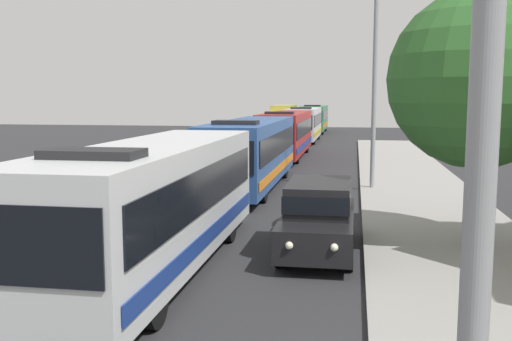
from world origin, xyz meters
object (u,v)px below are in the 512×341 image
object	(u,v)px
bus_second_in_line	(252,151)
white_suv	(318,215)
bus_fourth_in_line	(304,123)
bus_rear	(314,118)
bus_lead	(156,201)
streetlamp_mid	(375,65)
bus_middle	(286,133)
box_truck_oncoming	(283,118)
roadside_tree	(478,80)

from	to	relation	value
bus_second_in_line	white_suv	bearing A→B (deg)	-70.94
bus_fourth_in_line	bus_rear	size ratio (longest dim) A/B	0.95
bus_rear	white_suv	size ratio (longest dim) A/B	2.41
bus_lead	streetlamp_mid	size ratio (longest dim) A/B	1.23
bus_middle	bus_lead	bearing A→B (deg)	-90.00
box_truck_oncoming	roadside_tree	world-z (taller)	roadside_tree
white_suv	box_truck_oncoming	distance (m)	49.85
bus_lead	box_truck_oncoming	world-z (taller)	bus_lead
bus_second_in_line	bus_rear	bearing A→B (deg)	90.00
white_suv	bus_middle	bearing A→B (deg)	98.68
box_truck_oncoming	roadside_tree	distance (m)	49.47
bus_second_in_line	bus_fourth_in_line	size ratio (longest dim) A/B	1.09
bus_lead	streetlamp_mid	world-z (taller)	streetlamp_mid
bus_lead	bus_middle	bearing A→B (deg)	90.00
roadside_tree	box_truck_oncoming	bearing A→B (deg)	102.99
box_truck_oncoming	streetlamp_mid	distance (m)	39.77
bus_lead	roadside_tree	xyz separation A→B (m)	(7.80, 3.48, 2.90)
bus_rear	streetlamp_mid	xyz separation A→B (m)	(5.40, -41.27, 3.81)
bus_fourth_in_line	white_suv	distance (m)	38.48
bus_middle	bus_fourth_in_line	bearing A→B (deg)	90.00
bus_lead	bus_second_in_line	xyz separation A→B (m)	(0.00, 12.96, 0.00)
bus_lead	bus_fourth_in_line	xyz separation A→B (m)	(0.00, 40.55, 0.00)
bus_fourth_in_line	white_suv	world-z (taller)	bus_fourth_in_line
bus_lead	bus_rear	bearing A→B (deg)	90.00
white_suv	streetlamp_mid	size ratio (longest dim) A/B	0.54
white_suv	box_truck_oncoming	bearing A→B (deg)	98.07
bus_fourth_in_line	roadside_tree	bearing A→B (deg)	-78.11
bus_rear	roadside_tree	size ratio (longest dim) A/B	1.70
bus_second_in_line	bus_rear	distance (m)	41.30
bus_second_in_line	white_suv	size ratio (longest dim) A/B	2.50
bus_rear	bus_middle	bearing A→B (deg)	-90.00
bus_middle	bus_fourth_in_line	world-z (taller)	same
bus_middle	roadside_tree	bearing A→B (deg)	-71.26
bus_second_in_line	bus_fourth_in_line	world-z (taller)	same
bus_lead	bus_middle	distance (m)	26.47
bus_middle	streetlamp_mid	bearing A→B (deg)	-68.19
bus_rear	roadside_tree	bearing A→B (deg)	-81.26
bus_lead	bus_rear	distance (m)	54.26
bus_middle	white_suv	distance (m)	24.51
bus_middle	white_suv	size ratio (longest dim) A/B	2.55
bus_second_in_line	white_suv	distance (m)	11.34
box_truck_oncoming	streetlamp_mid	bearing A→B (deg)	-77.30
bus_lead	bus_middle	xyz separation A→B (m)	(0.00, 26.47, 0.00)
bus_second_in_line	bus_fourth_in_line	distance (m)	27.59
bus_fourth_in_line	bus_middle	bearing A→B (deg)	-90.00
bus_middle	bus_rear	size ratio (longest dim) A/B	1.06
bus_second_in_line	box_truck_oncoming	xyz separation A→B (m)	(-3.30, 38.65, 0.02)
bus_rear	box_truck_oncoming	bearing A→B (deg)	-141.20
box_truck_oncoming	streetlamp_mid	world-z (taller)	streetlamp_mid
bus_rear	streetlamp_mid	distance (m)	41.80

